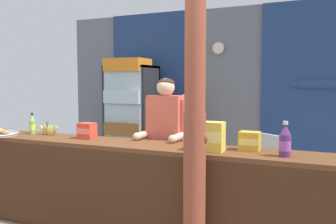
% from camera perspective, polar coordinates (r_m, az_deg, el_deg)
% --- Properties ---
extents(ground_plane, '(8.24, 8.24, 0.00)m').
position_cam_1_polar(ground_plane, '(4.37, 0.20, -15.27)').
color(ground_plane, slate).
extents(back_wall_curtained, '(5.56, 0.22, 2.68)m').
position_cam_1_polar(back_wall_curtained, '(5.94, 8.17, 3.51)').
color(back_wall_curtained, slate).
rests_on(back_wall_curtained, ground).
extents(stall_counter, '(3.62, 0.51, 0.91)m').
position_cam_1_polar(stall_counter, '(3.42, -4.86, -11.14)').
color(stall_counter, brown).
rests_on(stall_counter, ground).
extents(timber_post, '(0.20, 0.18, 2.52)m').
position_cam_1_polar(timber_post, '(2.78, 4.29, -1.22)').
color(timber_post, brown).
rests_on(timber_post, ground).
extents(drink_fridge, '(0.76, 0.65, 1.87)m').
position_cam_1_polar(drink_fridge, '(5.89, -5.93, 0.15)').
color(drink_fridge, '#232328').
rests_on(drink_fridge, ground).
extents(bottle_shelf_rack, '(0.48, 0.28, 1.35)m').
position_cam_1_polar(bottle_shelf_rack, '(5.83, 1.93, -3.11)').
color(bottle_shelf_rack, brown).
rests_on(bottle_shelf_rack, ground).
extents(plastic_lawn_chair, '(0.61, 0.61, 0.86)m').
position_cam_1_polar(plastic_lawn_chair, '(4.72, 17.10, -7.76)').
color(plastic_lawn_chair, silver).
rests_on(plastic_lawn_chair, ground).
extents(shopkeeper, '(0.47, 0.42, 1.54)m').
position_cam_1_polar(shopkeeper, '(3.79, -0.41, -3.43)').
color(shopkeeper, '#28282D').
rests_on(shopkeeper, ground).
extents(soda_bottle_grape_soda, '(0.09, 0.09, 0.28)m').
position_cam_1_polar(soda_bottle_grape_soda, '(2.98, 18.10, -4.49)').
color(soda_bottle_grape_soda, '#56286B').
rests_on(soda_bottle_grape_soda, stall_counter).
extents(soda_bottle_lime_soda, '(0.07, 0.07, 0.24)m').
position_cam_1_polar(soda_bottle_lime_soda, '(4.37, -20.75, -1.94)').
color(soda_bottle_lime_soda, '#75C64C').
rests_on(soda_bottle_lime_soda, stall_counter).
extents(snack_box_choco_powder, '(0.17, 0.15, 0.16)m').
position_cam_1_polar(snack_box_choco_powder, '(3.17, 12.83, -4.52)').
color(snack_box_choco_powder, gold).
rests_on(snack_box_choco_powder, stall_counter).
extents(snack_box_instant_noodle, '(0.23, 0.14, 0.25)m').
position_cam_1_polar(snack_box_instant_noodle, '(3.07, 6.77, -3.88)').
color(snack_box_instant_noodle, '#EAD14C').
rests_on(snack_box_instant_noodle, stall_counter).
extents(snack_box_crackers, '(0.17, 0.14, 0.16)m').
position_cam_1_polar(snack_box_crackers, '(3.84, -12.75, -2.92)').
color(snack_box_crackers, '#E5422D').
rests_on(snack_box_crackers, stall_counter).
extents(banana_bunch, '(0.27, 0.06, 0.16)m').
position_cam_1_polar(banana_bunch, '(4.22, -18.49, -2.71)').
color(banana_bunch, '#CCC14C').
rests_on(banana_bunch, stall_counter).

